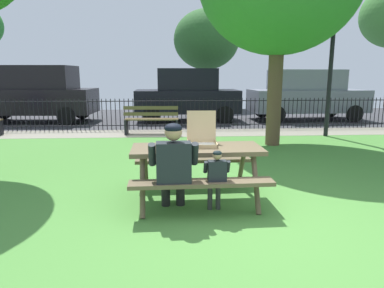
{
  "coord_description": "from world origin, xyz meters",
  "views": [
    {
      "loc": [
        -1.06,
        -3.77,
        1.76
      ],
      "look_at": [
        -0.75,
        1.22,
        0.75
      ],
      "focal_mm": 32.3,
      "sensor_mm": 36.0,
      "label": 1
    }
  ],
  "objects_px": {
    "adult_at_table": "(173,165)",
    "park_bench_center": "(151,120)",
    "parked_car_left": "(187,94)",
    "lamp_post_walkway": "(332,51)",
    "parked_car_center": "(306,94)",
    "child_at_table": "(216,175)",
    "pizza_box_open": "(202,137)",
    "far_tree_midleft": "(206,40)",
    "parked_car_far_left": "(31,93)",
    "picnic_table_foreground": "(197,159)"
  },
  "relations": [
    {
      "from": "picnic_table_foreground",
      "to": "parked_car_left",
      "type": "relative_size",
      "value": 0.47
    },
    {
      "from": "park_bench_center",
      "to": "parked_car_far_left",
      "type": "xyz_separation_m",
      "value": [
        -4.6,
        2.97,
        0.68
      ]
    },
    {
      "from": "parked_car_center",
      "to": "child_at_table",
      "type": "bearing_deg",
      "value": -117.44
    },
    {
      "from": "parked_car_left",
      "to": "picnic_table_foreground",
      "type": "bearing_deg",
      "value": -91.87
    },
    {
      "from": "picnic_table_foreground",
      "to": "far_tree_midleft",
      "type": "distance_m",
      "value": 14.27
    },
    {
      "from": "pizza_box_open",
      "to": "parked_car_far_left",
      "type": "relative_size",
      "value": 0.1
    },
    {
      "from": "lamp_post_walkway",
      "to": "parked_car_left",
      "type": "bearing_deg",
      "value": 136.86
    },
    {
      "from": "pizza_box_open",
      "to": "far_tree_midleft",
      "type": "xyz_separation_m",
      "value": [
        1.47,
        13.72,
        2.64
      ]
    },
    {
      "from": "picnic_table_foreground",
      "to": "park_bench_center",
      "type": "relative_size",
      "value": 1.13
    },
    {
      "from": "adult_at_table",
      "to": "parked_car_center",
      "type": "bearing_deg",
      "value": 59.94
    },
    {
      "from": "parked_car_left",
      "to": "lamp_post_walkway",
      "type": "bearing_deg",
      "value": -43.14
    },
    {
      "from": "child_at_table",
      "to": "parked_car_far_left",
      "type": "relative_size",
      "value": 0.18
    },
    {
      "from": "park_bench_center",
      "to": "parked_car_center",
      "type": "distance_m",
      "value": 6.61
    },
    {
      "from": "child_at_table",
      "to": "parked_car_center",
      "type": "height_order",
      "value": "parked_car_center"
    },
    {
      "from": "lamp_post_walkway",
      "to": "far_tree_midleft",
      "type": "distance_m",
      "value": 9.33
    },
    {
      "from": "parked_car_far_left",
      "to": "parked_car_center",
      "type": "distance_m",
      "value": 10.47
    },
    {
      "from": "picnic_table_foreground",
      "to": "adult_at_table",
      "type": "bearing_deg",
      "value": -123.02
    },
    {
      "from": "pizza_box_open",
      "to": "lamp_post_walkway",
      "type": "xyz_separation_m",
      "value": [
        4.07,
        4.83,
        1.51
      ]
    },
    {
      "from": "parked_car_far_left",
      "to": "parked_car_left",
      "type": "relative_size",
      "value": 1.19
    },
    {
      "from": "child_at_table",
      "to": "lamp_post_walkway",
      "type": "distance_m",
      "value": 7.03
    },
    {
      "from": "park_bench_center",
      "to": "parked_car_far_left",
      "type": "bearing_deg",
      "value": 147.09
    },
    {
      "from": "lamp_post_walkway",
      "to": "far_tree_midleft",
      "type": "bearing_deg",
      "value": 106.28
    },
    {
      "from": "lamp_post_walkway",
      "to": "parked_car_center",
      "type": "xyz_separation_m",
      "value": [
        0.8,
        3.62,
        -1.39
      ]
    },
    {
      "from": "child_at_table",
      "to": "park_bench_center",
      "type": "xyz_separation_m",
      "value": [
        -1.14,
        6.16,
        -0.1
      ]
    },
    {
      "from": "child_at_table",
      "to": "parked_car_left",
      "type": "bearing_deg",
      "value": 89.51
    },
    {
      "from": "park_bench_center",
      "to": "lamp_post_walkway",
      "type": "xyz_separation_m",
      "value": [
        5.08,
        -0.65,
        1.98
      ]
    },
    {
      "from": "picnic_table_foreground",
      "to": "lamp_post_walkway",
      "type": "distance_m",
      "value": 6.73
    },
    {
      "from": "adult_at_table",
      "to": "parked_car_center",
      "type": "distance_m",
      "value": 10.54
    },
    {
      "from": "pizza_box_open",
      "to": "parked_car_far_left",
      "type": "xyz_separation_m",
      "value": [
        -5.61,
        8.45,
        0.21
      ]
    },
    {
      "from": "pizza_box_open",
      "to": "lamp_post_walkway",
      "type": "relative_size",
      "value": 0.12
    },
    {
      "from": "lamp_post_walkway",
      "to": "parked_car_center",
      "type": "distance_m",
      "value": 3.96
    },
    {
      "from": "child_at_table",
      "to": "parked_car_far_left",
      "type": "xyz_separation_m",
      "value": [
        -5.73,
        9.13,
        0.58
      ]
    },
    {
      "from": "pizza_box_open",
      "to": "parked_car_far_left",
      "type": "height_order",
      "value": "parked_car_far_left"
    },
    {
      "from": "adult_at_table",
      "to": "park_bench_center",
      "type": "xyz_separation_m",
      "value": [
        -0.6,
        6.14,
        -0.24
      ]
    },
    {
      "from": "child_at_table",
      "to": "far_tree_midleft",
      "type": "height_order",
      "value": "far_tree_midleft"
    },
    {
      "from": "park_bench_center",
      "to": "parked_car_far_left",
      "type": "height_order",
      "value": "parked_car_far_left"
    },
    {
      "from": "parked_car_far_left",
      "to": "parked_car_left",
      "type": "bearing_deg",
      "value": 0.0
    },
    {
      "from": "lamp_post_walkway",
      "to": "picnic_table_foreground",
      "type": "bearing_deg",
      "value": -129.75
    },
    {
      "from": "pizza_box_open",
      "to": "adult_at_table",
      "type": "relative_size",
      "value": 0.4
    },
    {
      "from": "adult_at_table",
      "to": "lamp_post_walkway",
      "type": "relative_size",
      "value": 0.31
    },
    {
      "from": "picnic_table_foreground",
      "to": "lamp_post_walkway",
      "type": "bearing_deg",
      "value": 50.25
    },
    {
      "from": "lamp_post_walkway",
      "to": "parked_car_center",
      "type": "relative_size",
      "value": 0.87
    },
    {
      "from": "far_tree_midleft",
      "to": "parked_car_far_left",
      "type": "bearing_deg",
      "value": -143.31
    },
    {
      "from": "adult_at_table",
      "to": "parked_car_left",
      "type": "relative_size",
      "value": 0.3
    },
    {
      "from": "adult_at_table",
      "to": "park_bench_center",
      "type": "distance_m",
      "value": 6.17
    },
    {
      "from": "lamp_post_walkway",
      "to": "far_tree_midleft",
      "type": "height_order",
      "value": "far_tree_midleft"
    },
    {
      "from": "picnic_table_foreground",
      "to": "child_at_table",
      "type": "xyz_separation_m",
      "value": [
        0.2,
        -0.52,
        -0.08
      ]
    },
    {
      "from": "pizza_box_open",
      "to": "parked_car_left",
      "type": "bearing_deg",
      "value": 88.64
    },
    {
      "from": "adult_at_table",
      "to": "child_at_table",
      "type": "distance_m",
      "value": 0.55
    },
    {
      "from": "lamp_post_walkway",
      "to": "child_at_table",
      "type": "bearing_deg",
      "value": -125.58
    }
  ]
}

